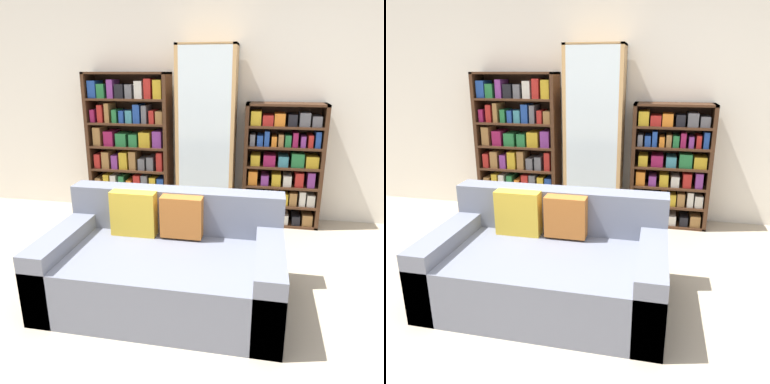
# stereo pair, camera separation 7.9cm
# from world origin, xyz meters

# --- Properties ---
(ground_plane) EXTENTS (16.00, 16.00, 0.00)m
(ground_plane) POSITION_xyz_m (0.00, 0.00, 0.00)
(ground_plane) COLOR tan
(wall_back) EXTENTS (6.22, 0.06, 2.70)m
(wall_back) POSITION_xyz_m (0.00, 2.35, 1.35)
(wall_back) COLOR silver
(wall_back) RESTS_ON ground
(couch) EXTENTS (1.73, 1.00, 0.78)m
(couch) POSITION_xyz_m (-0.16, 0.44, 0.28)
(couch) COLOR slate
(couch) RESTS_ON ground
(bookshelf_left) EXTENTS (0.97, 0.32, 1.67)m
(bookshelf_left) POSITION_xyz_m (-1.02, 2.14, 0.82)
(bookshelf_left) COLOR #3D2314
(bookshelf_left) RESTS_ON ground
(display_cabinet) EXTENTS (0.64, 0.36, 1.95)m
(display_cabinet) POSITION_xyz_m (-0.11, 2.13, 0.98)
(display_cabinet) COLOR tan
(display_cabinet) RESTS_ON ground
(bookshelf_right) EXTENTS (0.85, 0.32, 1.36)m
(bookshelf_right) POSITION_xyz_m (0.74, 2.14, 0.67)
(bookshelf_right) COLOR #3D2314
(bookshelf_right) RESTS_ON ground
(wine_bottle) EXTENTS (0.08, 0.08, 0.34)m
(wine_bottle) POSITION_xyz_m (0.22, 1.77, 0.14)
(wine_bottle) COLOR black
(wine_bottle) RESTS_ON ground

